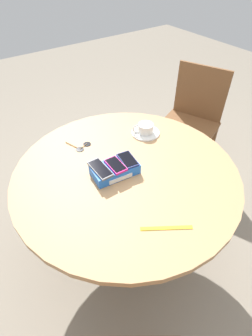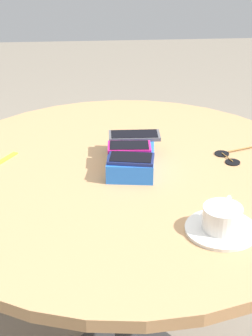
{
  "view_description": "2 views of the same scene",
  "coord_description": "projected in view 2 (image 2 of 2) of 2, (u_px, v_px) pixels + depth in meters",
  "views": [
    {
      "loc": [
        -0.55,
        -0.76,
        1.59
      ],
      "look_at": [
        0.0,
        0.0,
        0.73
      ],
      "focal_mm": 28.0,
      "sensor_mm": 36.0,
      "label": 1
    },
    {
      "loc": [
        1.31,
        -0.09,
        1.42
      ],
      "look_at": [
        0.0,
        0.0,
        0.73
      ],
      "focal_mm": 60.0,
      "sensor_mm": 36.0,
      "label": 2
    }
  ],
  "objects": [
    {
      "name": "saucer",
      "position": [
        221.0,
        229.0,
        1.26
      ],
      "size": [
        0.16,
        0.16,
        0.01
      ],
      "primitive_type": "cylinder",
      "color": "silver",
      "rests_on": "round_table"
    },
    {
      "name": "sunglasses",
      "position": [
        229.0,
        157.0,
        1.58
      ],
      "size": [
        0.11,
        0.12,
        0.01
      ],
      "color": "black",
      "rests_on": "round_table"
    },
    {
      "name": "phone_magenta",
      "position": [
        129.0,
        147.0,
        1.51
      ],
      "size": [
        0.07,
        0.12,
        0.01
      ],
      "color": "#D11975",
      "rests_on": "phone_box"
    },
    {
      "name": "coffee_cup",
      "position": [
        223.0,
        217.0,
        1.24
      ],
      "size": [
        0.11,
        0.09,
        0.06
      ],
      "color": "silver",
      "rests_on": "saucer"
    },
    {
      "name": "phone_gray",
      "position": [
        134.0,
        136.0,
        1.58
      ],
      "size": [
        0.06,
        0.14,
        0.01
      ],
      "color": "#515156",
      "rests_on": "phone_box"
    },
    {
      "name": "phone_navy",
      "position": [
        131.0,
        159.0,
        1.45
      ],
      "size": [
        0.09,
        0.13,
        0.01
      ],
      "color": "navy",
      "rests_on": "phone_box"
    },
    {
      "name": "round_table",
      "position": [
        126.0,
        203.0,
        1.53
      ],
      "size": [
        1.11,
        1.11,
        0.71
      ],
      "color": "#2D2D2D",
      "rests_on": "ground_plane"
    },
    {
      "name": "phone_box",
      "position": [
        131.0,
        157.0,
        1.53
      ],
      "size": [
        0.23,
        0.15,
        0.05
      ],
      "color": "blue",
      "rests_on": "round_table"
    }
  ]
}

